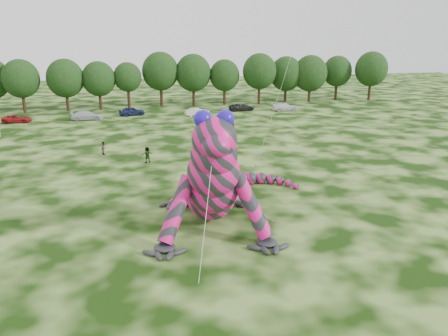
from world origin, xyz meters
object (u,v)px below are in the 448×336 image
object	(u,v)px
tree_9	(128,85)
spectator_2	(210,129)
car_7	(285,107)
tree_10	(161,79)
tree_13	(259,79)
inflatable_gecko	(209,159)
tree_6	(22,86)
tree_7	(66,85)
tree_8	(99,86)
tree_14	(286,79)
spectator_5	(147,155)
car_5	(197,112)
car_6	(242,107)
tree_16	(337,78)
car_3	(87,116)
tree_15	(310,79)
car_4	(132,111)
tree_12	(224,82)
spectator_1	(104,148)
tree_17	(371,76)
car_2	(17,119)
spectator_3	(233,128)

from	to	relation	value
tree_9	spectator_2	distance (m)	29.50
car_7	spectator_2	distance (m)	25.11
tree_10	tree_13	distance (m)	19.79
inflatable_gecko	tree_6	world-z (taller)	tree_6
tree_7	tree_8	xyz separation A→B (m)	(5.86, 0.18, -0.27)
tree_14	spectator_5	bearing A→B (deg)	-127.95
car_5	car_6	bearing A→B (deg)	-74.44
tree_16	tree_13	bearing A→B (deg)	-173.01
tree_6	tree_13	size ratio (longest dim) A/B	0.94
inflatable_gecko	car_3	distance (m)	45.60
tree_15	tree_8	bearing A→B (deg)	-178.95
tree_13	car_4	size ratio (longest dim) A/B	2.29
tree_15	tree_16	size ratio (longest dim) A/B	1.03
tree_10	spectator_5	bearing A→B (deg)	-97.78
tree_12	spectator_1	world-z (taller)	tree_12
tree_10	tree_17	world-z (taller)	tree_10
car_2	spectator_1	bearing A→B (deg)	-143.68
spectator_1	tree_6	bearing A→B (deg)	-0.18
tree_6	tree_7	size ratio (longest dim) A/B	1.00
car_3	spectator_5	world-z (taller)	spectator_5
tree_13	spectator_3	size ratio (longest dim) A/B	5.34
spectator_2	spectator_1	bearing A→B (deg)	162.20
spectator_5	spectator_3	bearing A→B (deg)	-161.19
inflatable_gecko	tree_12	bearing A→B (deg)	82.58
car_7	car_5	bearing A→B (deg)	96.38
tree_14	car_2	distance (m)	51.97
inflatable_gecko	car_6	world-z (taller)	inflatable_gecko
tree_17	car_2	size ratio (longest dim) A/B	2.30
car_7	tree_16	bearing A→B (deg)	-52.77
tree_8	tree_16	size ratio (longest dim) A/B	0.95
tree_8	car_6	size ratio (longest dim) A/B	1.87
spectator_1	car_7	bearing A→B (deg)	-75.84
spectator_5	tree_17	bearing A→B (deg)	-166.04
inflatable_gecko	spectator_1	world-z (taller)	inflatable_gecko
inflatable_gecko	tree_9	world-z (taller)	inflatable_gecko
inflatable_gecko	tree_14	xyz separation A→B (m)	(27.86, 56.36, 0.26)
tree_14	car_5	size ratio (longest dim) A/B	2.28
car_3	tree_12	bearing A→B (deg)	-63.85
tree_12	car_6	distance (m)	9.04
tree_6	spectator_5	xyz separation A→B (m)	(19.45, -38.45, -3.86)
tree_9	spectator_5	size ratio (longest dim) A/B	4.92
tree_7	spectator_1	xyz separation A→B (m)	(7.26, -34.01, -3.96)
tree_6	spectator_3	world-z (taller)	tree_6
spectator_3	car_4	bearing A→B (deg)	22.38
tree_16	tree_17	distance (m)	7.06
tree_13	car_4	bearing A→B (deg)	-162.66
spectator_5	tree_9	bearing A→B (deg)	-112.35
tree_7	tree_8	distance (m)	5.87
inflatable_gecko	car_3	bearing A→B (deg)	112.03
inflatable_gecko	spectator_2	world-z (taller)	inflatable_gecko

